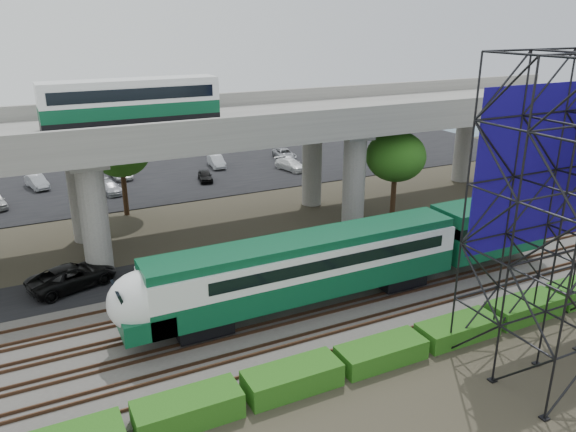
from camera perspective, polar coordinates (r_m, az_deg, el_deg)
ground at (r=32.19m, az=3.41°, el=-11.11°), size 140.00×140.00×0.00m
ballast_bed at (r=33.65m, az=1.71°, el=-9.42°), size 90.00×12.00×0.20m
service_road at (r=40.58m, az=-3.95°, el=-4.25°), size 90.00×5.00×0.08m
parking_lot at (r=61.78m, az=-12.39°, el=3.76°), size 90.00×18.00×0.08m
harbor_water at (r=82.76m, az=-16.27°, el=7.38°), size 140.00×40.00×0.03m
rail_tracks at (r=33.56m, az=1.72°, el=-9.15°), size 90.00×9.52×0.16m
commuter_train at (r=33.45m, az=5.26°, el=-4.36°), size 29.30×3.06×4.30m
overpass at (r=42.92m, az=-7.63°, el=8.41°), size 80.00×12.00×12.40m
hedge_strip at (r=29.32m, az=9.47°, el=-13.44°), size 34.60×1.80×1.20m
trees at (r=42.54m, az=-12.92°, el=4.32°), size 40.94×16.94×7.69m
suv at (r=38.40m, az=-21.05°, el=-5.73°), size 6.02×4.17×1.53m
parked_cars at (r=61.51m, az=-11.40°, el=4.39°), size 33.98×9.61×1.31m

